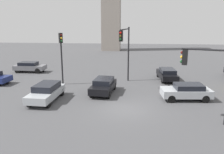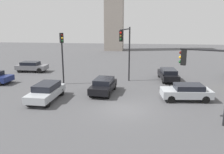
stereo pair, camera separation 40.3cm
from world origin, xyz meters
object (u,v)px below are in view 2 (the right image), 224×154
at_px(traffic_light_0, 126,44).
at_px(traffic_light_2, 205,69).
at_px(car_6, 103,85).
at_px(car_2, 168,74).
at_px(traffic_light_1, 62,49).
at_px(car_7, 46,91).
at_px(car_1, 32,66).
at_px(car_3, 187,92).

relative_size(traffic_light_0, traffic_light_2, 1.15).
bearing_deg(car_6, car_2, 136.22).
bearing_deg(traffic_light_1, traffic_light_0, 54.32).
bearing_deg(car_2, car_7, 122.08).
height_order(traffic_light_0, car_7, traffic_light_0).
height_order(car_6, car_7, car_7).
xyz_separation_m(traffic_light_0, car_6, (-1.83, -3.19, -3.52)).
distance_m(car_2, car_7, 13.60).
xyz_separation_m(traffic_light_0, traffic_light_2, (5.51, -8.70, -0.68)).
height_order(traffic_light_2, car_7, traffic_light_2).
bearing_deg(car_1, car_6, -36.93).
distance_m(traffic_light_0, car_6, 5.09).
distance_m(traffic_light_2, car_6, 9.61).
bearing_deg(car_2, traffic_light_2, -179.86).
distance_m(car_1, car_3, 20.27).
height_order(car_2, car_6, car_6).
bearing_deg(traffic_light_1, car_3, 32.16).
xyz_separation_m(traffic_light_2, car_2, (-0.86, 11.07, -2.86)).
height_order(car_2, car_3, car_3).
xyz_separation_m(car_6, car_7, (-4.47, -2.51, 0.02)).
relative_size(traffic_light_2, car_7, 1.15).
bearing_deg(car_6, car_7, -55.07).
relative_size(car_2, car_3, 1.03).
bearing_deg(car_3, traffic_light_1, -23.16).
distance_m(car_1, car_7, 12.38).
distance_m(traffic_light_1, traffic_light_2, 14.56).
distance_m(traffic_light_1, car_1, 8.71).
xyz_separation_m(car_1, car_2, (17.28, -2.58, -0.02)).
height_order(car_3, car_7, car_7).
bearing_deg(car_1, car_2, -8.41).
bearing_deg(traffic_light_2, traffic_light_1, -15.92).
relative_size(traffic_light_0, traffic_light_1, 1.11).
bearing_deg(car_2, traffic_light_1, 100.05).
bearing_deg(traffic_light_1, car_2, 64.40).
height_order(car_2, car_7, car_7).
bearing_deg(car_6, traffic_light_1, -114.36).
relative_size(traffic_light_1, car_7, 1.19).
bearing_deg(traffic_light_0, car_2, 126.63).
xyz_separation_m(car_3, car_7, (-11.69, -1.36, 0.03)).
relative_size(traffic_light_1, car_2, 1.23).
bearing_deg(car_2, car_1, 77.21).
bearing_deg(car_7, traffic_light_1, -175.30).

